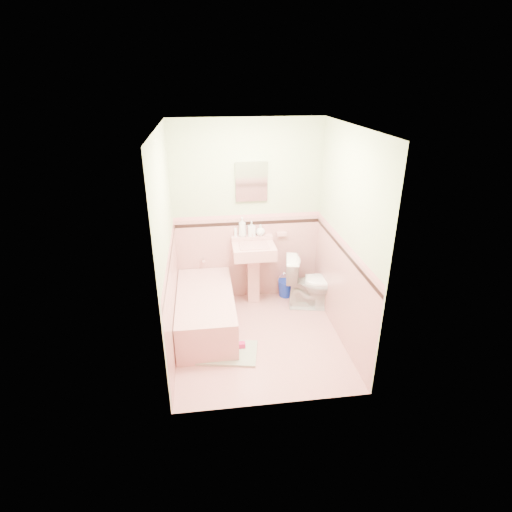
{
  "coord_description": "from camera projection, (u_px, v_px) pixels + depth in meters",
  "views": [
    {
      "loc": [
        -0.59,
        -4.09,
        2.96
      ],
      "look_at": [
        0.0,
        0.25,
        1.0
      ],
      "focal_mm": 28.31,
      "sensor_mm": 36.0,
      "label": 1
    }
  ],
  "objects": [
    {
      "name": "sink_faucet",
      "position": [
        252.0,
        237.0,
        5.5
      ],
      "size": [
        0.02,
        0.02,
        0.1
      ],
      "primitive_type": "cylinder",
      "color": "silver",
      "rests_on": "sink"
    },
    {
      "name": "wainscot_right",
      "position": [
        340.0,
        290.0,
        4.85
      ],
      "size": [
        0.0,
        2.2,
        2.2
      ],
      "primitive_type": "plane",
      "rotation": [
        1.57,
        0.0,
        -1.57
      ],
      "color": "#D89591",
      "rests_on": "ground"
    },
    {
      "name": "accent_left",
      "position": [
        170.0,
        260.0,
        4.4
      ],
      "size": [
        0.0,
        2.2,
        2.2
      ],
      "primitive_type": "plane",
      "rotation": [
        1.57,
        0.0,
        1.57
      ],
      "color": "black",
      "rests_on": "ground"
    },
    {
      "name": "shoe",
      "position": [
        239.0,
        345.0,
        4.75
      ],
      "size": [
        0.15,
        0.07,
        0.06
      ],
      "primitive_type": "cube",
      "rotation": [
        0.0,
        0.0,
        -0.02
      ],
      "color": "#BF1E59",
      "rests_on": "bath_mat"
    },
    {
      "name": "bath_mat",
      "position": [
        226.0,
        353.0,
        4.69
      ],
      "size": [
        0.78,
        0.6,
        0.03
      ],
      "primitive_type": "cube",
      "rotation": [
        0.0,
        0.0,
        -0.19
      ],
      "color": "#9CA58A",
      "rests_on": "floor"
    },
    {
      "name": "toilet",
      "position": [
        312.0,
        283.0,
        5.52
      ],
      "size": [
        0.79,
        0.55,
        0.74
      ],
      "primitive_type": "imported",
      "rotation": [
        0.0,
        0.0,
        1.38
      ],
      "color": "white",
      "rests_on": "floor"
    },
    {
      "name": "wall_left",
      "position": [
        167.0,
        249.0,
        4.34
      ],
      "size": [
        0.0,
        2.5,
        2.5
      ],
      "primitive_type": "plane",
      "rotation": [
        1.57,
        0.0,
        1.57
      ],
      "color": "#F0E5C4",
      "rests_on": "ground"
    },
    {
      "name": "soap_bottle_left",
      "position": [
        242.0,
        227.0,
        5.46
      ],
      "size": [
        0.11,
        0.11,
        0.27
      ],
      "primitive_type": "imported",
      "rotation": [
        0.0,
        0.0,
        -0.06
      ],
      "color": "#B2B2B2",
      "rests_on": "sink"
    },
    {
      "name": "accent_front",
      "position": [
        276.0,
        305.0,
        3.54
      ],
      "size": [
        2.0,
        0.0,
        2.0
      ],
      "primitive_type": "plane",
      "rotation": [
        -1.57,
        0.0,
        0.0
      ],
      "color": "black",
      "rests_on": "ground"
    },
    {
      "name": "cap_front",
      "position": [
        277.0,
        295.0,
        3.5
      ],
      "size": [
        2.0,
        0.0,
        2.0
      ],
      "primitive_type": "plane",
      "rotation": [
        -1.57,
        0.0,
        0.0
      ],
      "color": "#D68586",
      "rests_on": "ground"
    },
    {
      "name": "tub_faucet",
      "position": [
        203.0,
        260.0,
        5.59
      ],
      "size": [
        0.04,
        0.12,
        0.04
      ],
      "primitive_type": "cylinder",
      "rotation": [
        1.57,
        0.0,
        0.0
      ],
      "color": "silver",
      "rests_on": "wall_back"
    },
    {
      "name": "wainscot_back",
      "position": [
        248.0,
        258.0,
        5.71
      ],
      "size": [
        2.0,
        0.0,
        2.0
      ],
      "primitive_type": "plane",
      "rotation": [
        1.57,
        0.0,
        0.0
      ],
      "color": "#D89591",
      "rests_on": "ground"
    },
    {
      "name": "tube",
      "position": [
        235.0,
        232.0,
        5.48
      ],
      "size": [
        0.04,
        0.04,
        0.12
      ],
      "primitive_type": "cylinder",
      "rotation": [
        0.0,
        0.0,
        0.16
      ],
      "color": "white",
      "rests_on": "sink"
    },
    {
      "name": "wall_front",
      "position": [
        277.0,
        293.0,
        3.47
      ],
      "size": [
        2.5,
        0.0,
        2.5
      ],
      "primitive_type": "plane",
      "rotation": [
        -1.57,
        0.0,
        0.0
      ],
      "color": "#F0E5C4",
      "rests_on": "ground"
    },
    {
      "name": "wainscot_front",
      "position": [
        275.0,
        353.0,
        3.75
      ],
      "size": [
        2.0,
        0.0,
        2.0
      ],
      "primitive_type": "plane",
      "rotation": [
        -1.57,
        0.0,
        0.0
      ],
      "color": "#D89591",
      "rests_on": "ground"
    },
    {
      "name": "soap_bottle_right",
      "position": [
        260.0,
        230.0,
        5.52
      ],
      "size": [
        0.14,
        0.14,
        0.15
      ],
      "primitive_type": "imported",
      "rotation": [
        0.0,
        0.0,
        0.17
      ],
      "color": "#B2B2B2",
      "rests_on": "sink"
    },
    {
      "name": "soap_dish",
      "position": [
        282.0,
        234.0,
        5.6
      ],
      "size": [
        0.13,
        0.08,
        0.04
      ],
      "primitive_type": "cube",
      "color": "#D1938F",
      "rests_on": "wall_back"
    },
    {
      "name": "ceiling",
      "position": [
        259.0,
        127.0,
        3.95
      ],
      "size": [
        2.2,
        2.2,
        0.0
      ],
      "primitive_type": "plane",
      "rotation": [
        3.14,
        0.0,
        0.0
      ],
      "color": "white",
      "rests_on": "ground"
    },
    {
      "name": "bathtub",
      "position": [
        206.0,
        312.0,
        5.1
      ],
      "size": [
        0.7,
        1.5,
        0.45
      ],
      "primitive_type": "cube",
      "color": "#D1938F",
      "rests_on": "floor"
    },
    {
      "name": "accent_right",
      "position": [
        343.0,
        251.0,
        4.64
      ],
      "size": [
        0.0,
        2.2,
        2.2
      ],
      "primitive_type": "plane",
      "rotation": [
        1.57,
        0.0,
        -1.57
      ],
      "color": "black",
      "rests_on": "ground"
    },
    {
      "name": "wall_right",
      "position": [
        346.0,
        240.0,
        4.59
      ],
      "size": [
        0.0,
        2.5,
        2.5
      ],
      "primitive_type": "plane",
      "rotation": [
        1.57,
        0.0,
        -1.57
      ],
      "color": "#F0E5C4",
      "rests_on": "ground"
    },
    {
      "name": "wainscot_left",
      "position": [
        173.0,
        301.0,
        4.61
      ],
      "size": [
        0.0,
        2.2,
        2.2
      ],
      "primitive_type": "plane",
      "rotation": [
        1.57,
        0.0,
        1.57
      ],
      "color": "#D89591",
      "rests_on": "ground"
    },
    {
      "name": "cap_back",
      "position": [
        248.0,
        216.0,
        5.46
      ],
      "size": [
        2.0,
        0.0,
        2.0
      ],
      "primitive_type": "plane",
      "rotation": [
        1.57,
        0.0,
        0.0
      ],
      "color": "#D68586",
      "rests_on": "ground"
    },
    {
      "name": "medicine_cabinet",
      "position": [
        251.0,
        181.0,
        5.25
      ],
      "size": [
        0.4,
        0.04,
        0.5
      ],
      "primitive_type": "cube",
      "color": "white",
      "rests_on": "wall_back"
    },
    {
      "name": "bucket",
      "position": [
        286.0,
        288.0,
        5.9
      ],
      "size": [
        0.29,
        0.29,
        0.25
      ],
      "primitive_type": null,
      "rotation": [
        0.0,
        0.0,
        -0.2
      ],
      "color": "#132DAF",
      "rests_on": "floor"
    },
    {
      "name": "accent_back",
      "position": [
        248.0,
        223.0,
        5.5
      ],
      "size": [
        2.0,
        0.0,
        2.0
      ],
      "primitive_type": "plane",
      "rotation": [
        1.57,
        0.0,
        0.0
      ],
      "color": "black",
      "rests_on": "ground"
    },
    {
      "name": "cap_left",
      "position": [
        169.0,
        252.0,
        4.36
      ],
      "size": [
        0.0,
        2.2,
        2.2
      ],
      "primitive_type": "plane",
      "rotation": [
        1.57,
        0.0,
        1.57
      ],
      "color": "#D68586",
      "rests_on": "ground"
    },
    {
      "name": "sink",
      "position": [
        254.0,
        275.0,
        5.58
      ],
      "size": [
        0.57,
        0.48,
        0.89
      ],
      "primitive_type": null,
      "color": "#D1938F",
      "rests_on": "floor"
    },
    {
      "name": "soap_bottle_mid",
      "position": [
        252.0,
        228.0,
        5.49
      ],
      "size": [
        0.1,
        0.1,
        0.21
      ],
      "primitive_type": "imported",
      "rotation": [
        0.0,
        0.0,
        0.02
      ],
      "color": "#B2B2B2",
      "rests_on": "sink"
    },
    {
      "name": "floor",
      "position": [
        259.0,
        338.0,
        4.97
      ],
      "size": [
        2.2,
        2.2,
        0.0
      ],
      "primitive_type": "plane",
      "color": "#D6908C",
      "rests_on": "ground"
    },
    {
      "name": "wall_back",
      "position": [
        248.0,
        214.0,
        5.46
      ],
      "size": [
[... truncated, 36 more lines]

